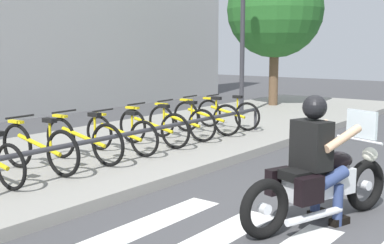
# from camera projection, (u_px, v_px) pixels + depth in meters

# --- Properties ---
(ground_plane) EXTENTS (48.00, 48.00, 0.00)m
(ground_plane) POSITION_uv_depth(u_px,v_px,m) (325.00, 229.00, 5.36)
(ground_plane) COLOR #424244
(sidewalk) EXTENTS (24.00, 4.40, 0.15)m
(sidewalk) POSITION_uv_depth(u_px,v_px,m) (56.00, 163.00, 8.11)
(sidewalk) COLOR gray
(sidewalk) RESTS_ON ground
(crosswalk_stripe_4) EXTENTS (2.80, 0.40, 0.01)m
(crosswalk_stripe_4) POSITION_uv_depth(u_px,v_px,m) (128.00, 233.00, 5.25)
(crosswalk_stripe_4) COLOR white
(crosswalk_stripe_4) RESTS_ON ground
(motorcycle) EXTENTS (2.12, 0.95, 1.21)m
(motorcycle) POSITION_uv_depth(u_px,v_px,m) (320.00, 183.00, 5.48)
(motorcycle) COLOR black
(motorcycle) RESTS_ON ground
(rider) EXTENTS (0.74, 0.67, 1.43)m
(rider) POSITION_uv_depth(u_px,v_px,m) (316.00, 151.00, 5.38)
(rider) COLOR black
(rider) RESTS_ON ground
(bicycle_1) EXTENTS (0.48, 1.65, 0.80)m
(bicycle_1) POSITION_uv_depth(u_px,v_px,m) (39.00, 148.00, 7.12)
(bicycle_1) COLOR black
(bicycle_1) RESTS_ON sidewalk
(bicycle_2) EXTENTS (0.48, 1.69, 0.79)m
(bicycle_2) POSITION_uv_depth(u_px,v_px,m) (83.00, 140.00, 7.75)
(bicycle_2) COLOR black
(bicycle_2) RESTS_ON sidewalk
(bicycle_3) EXTENTS (0.48, 1.60, 0.73)m
(bicycle_3) POSITION_uv_depth(u_px,v_px,m) (121.00, 134.00, 8.38)
(bicycle_3) COLOR black
(bicycle_3) RESTS_ON sidewalk
(bicycle_4) EXTENTS (0.48, 1.61, 0.77)m
(bicycle_4) POSITION_uv_depth(u_px,v_px,m) (153.00, 127.00, 9.01)
(bicycle_4) COLOR black
(bicycle_4) RESTS_ON sidewalk
(bicycle_5) EXTENTS (0.48, 1.59, 0.76)m
(bicycle_5) POSITION_uv_depth(u_px,v_px,m) (181.00, 122.00, 9.65)
(bicycle_5) COLOR black
(bicycle_5) RESTS_ON sidewalk
(bicycle_6) EXTENTS (0.48, 1.63, 0.78)m
(bicycle_6) POSITION_uv_depth(u_px,v_px,m) (206.00, 117.00, 10.28)
(bicycle_6) COLOR black
(bicycle_6) RESTS_ON sidewalk
(bicycle_7) EXTENTS (0.48, 1.57, 0.74)m
(bicycle_7) POSITION_uv_depth(u_px,v_px,m) (227.00, 113.00, 10.91)
(bicycle_7) COLOR black
(bicycle_7) RESTS_ON sidewalk
(bike_rack) EXTENTS (6.24, 0.07, 0.49)m
(bike_rack) POSITION_uv_depth(u_px,v_px,m) (162.00, 129.00, 8.35)
(bike_rack) COLOR #333338
(bike_rack) RESTS_ON sidewalk
(street_lamp) EXTENTS (0.28, 0.28, 3.93)m
(street_lamp) POSITION_uv_depth(u_px,v_px,m) (243.00, 28.00, 12.93)
(street_lamp) COLOR #2D2D33
(street_lamp) RESTS_ON ground
(tree_near_rack) EXTENTS (2.89, 2.89, 4.49)m
(tree_near_rack) POSITION_uv_depth(u_px,v_px,m) (275.00, 10.00, 15.02)
(tree_near_rack) COLOR brown
(tree_near_rack) RESTS_ON ground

